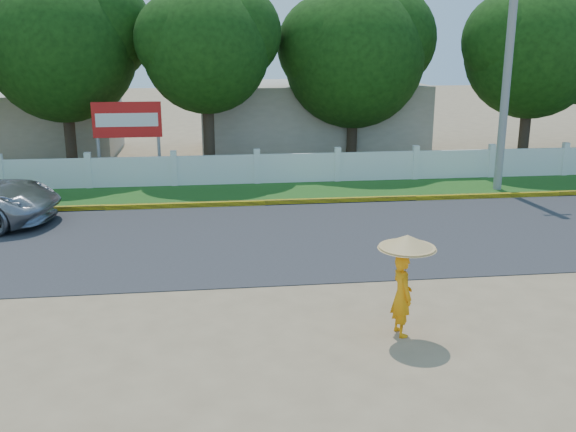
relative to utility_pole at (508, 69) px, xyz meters
name	(u,v)px	position (x,y,z in m)	size (l,w,h in m)	color
ground	(300,304)	(-8.38, -9.20, -4.18)	(120.00, 120.00, 0.00)	#9E8460
road	(277,238)	(-8.38, -4.70, -4.17)	(60.00, 7.00, 0.02)	#38383A
grass_verge	(260,193)	(-8.38, 0.55, -4.16)	(60.00, 3.50, 0.03)	#2D601E
curb	(265,203)	(-8.38, -1.15, -4.10)	(40.00, 0.18, 0.16)	yellow
fence	(257,169)	(-8.38, 2.00, -3.63)	(40.00, 0.10, 1.10)	silver
building_near	(309,117)	(-5.38, 8.80, -2.58)	(10.00, 6.00, 3.20)	#B7AD99
building_far	(27,123)	(-18.38, 9.80, -2.78)	(8.00, 5.00, 2.80)	#B7AD99
utility_pole	(508,69)	(0.00, 0.00, 0.00)	(0.28, 0.28, 8.36)	gray
monk_with_parasol	(404,270)	(-6.75, -10.76, -2.95)	(1.03, 1.03, 1.88)	orange
billboard	(127,124)	(-13.06, 3.10, -2.04)	(2.50, 0.13, 2.95)	gray
tree_row	(408,46)	(-1.94, 5.03, 0.70)	(40.20, 8.02, 9.11)	#473828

